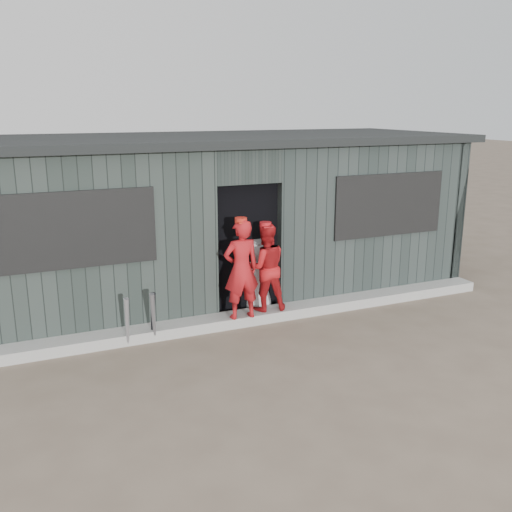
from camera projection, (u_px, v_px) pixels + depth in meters
name	position (u px, v px, depth m)	size (l,w,h in m)	color
ground	(316.00, 372.00, 6.80)	(80.00, 80.00, 0.00)	brown
curb	(255.00, 316.00, 8.40)	(8.00, 0.36, 0.15)	gray
bat_left	(127.00, 323.00, 7.39)	(0.07, 0.07, 0.71)	#9A9BA3
bat_mid	(153.00, 318.00, 7.52)	(0.07, 0.07, 0.74)	gray
bat_right	(153.00, 316.00, 7.59)	(0.07, 0.07, 0.74)	black
player_red_left	(241.00, 269.00, 7.97)	(0.52, 0.34, 1.43)	#A71419
player_red_right	(265.00, 267.00, 8.32)	(0.63, 0.49, 1.30)	#AA1418
player_grey_back	(258.00, 277.00, 8.65)	(0.55, 0.36, 1.13)	#B9B9B9
dugout	(216.00, 216.00, 9.58)	(8.30, 3.30, 2.62)	black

